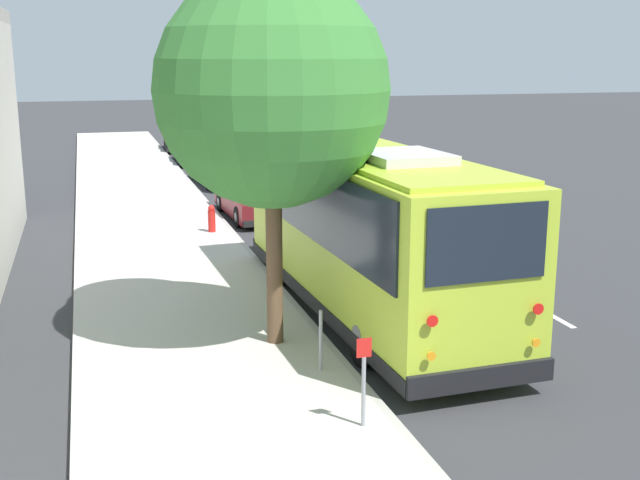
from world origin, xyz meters
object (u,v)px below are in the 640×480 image
parked_sedan_white (219,170)px  fire_hydrant (212,218)px  street_tree (270,73)px  sign_post_far (321,340)px  sign_post_near (364,381)px  shuttle_bus (368,223)px  parked_sedan_navy (193,151)px  parked_sedan_black (180,140)px  parked_sedan_maroon (252,199)px

parked_sedan_white → fire_hydrant: parked_sedan_white is taller
street_tree → sign_post_far: street_tree is taller
sign_post_near → sign_post_far: 2.17m
shuttle_bus → parked_sedan_navy: size_ratio=2.22×
parked_sedan_black → street_tree: size_ratio=0.59×
parked_sedan_black → sign_post_near: 35.39m
shuttle_bus → parked_sedan_black: size_ratio=2.30×
parked_sedan_navy → sign_post_near: size_ratio=3.34×
sign_post_far → fire_hydrant: sign_post_far is taller
parked_sedan_white → sign_post_far: size_ratio=4.51×
parked_sedan_navy → street_tree: (-26.11, 1.99, 4.43)m
parked_sedan_black → sign_post_far: bearing=-178.4°
street_tree → fire_hydrant: street_tree is taller
sign_post_near → parked_sedan_maroon: bearing=-5.9°
parked_sedan_navy → shuttle_bus: bearing=-175.9°
shuttle_bus → parked_sedan_navy: bearing=-1.2°
parked_sedan_maroon → parked_sedan_white: parked_sedan_maroon is taller
sign_post_near → sign_post_far: (2.16, 0.00, -0.16)m
sign_post_near → sign_post_far: sign_post_near is taller
parked_sedan_white → parked_sedan_black: (12.30, 0.18, 0.01)m
sign_post_near → parked_sedan_navy: bearing=-3.0°
parked_sedan_navy → sign_post_far: bearing=-179.9°
parked_sedan_maroon → sign_post_near: 15.84m
parked_sedan_maroon → parked_sedan_black: size_ratio=1.06×
shuttle_bus → street_tree: street_tree is taller
shuttle_bus → fire_hydrant: (8.12, 2.02, -1.39)m
parked_sedan_navy → street_tree: street_tree is taller
sign_post_far → parked_sedan_navy: bearing=-3.2°
parked_sedan_black → parked_sedan_white: bearing=-174.8°
parked_sedan_white → parked_sedan_black: 12.30m
shuttle_bus → fire_hydrant: bearing=12.0°
sign_post_far → parked_sedan_black: bearing=-2.7°
parked_sedan_maroon → parked_sedan_navy: size_ratio=1.02×
parked_sedan_maroon → sign_post_far: (-13.59, 1.62, 0.06)m
shuttle_bus → parked_sedan_white: (17.83, 0.18, -1.35)m
parked_sedan_black → sign_post_far: size_ratio=4.06×
parked_sedan_maroon → parked_sedan_white: (7.30, -0.12, -0.02)m
shuttle_bus → parked_sedan_maroon: 10.62m
fire_hydrant → street_tree: bearing=178.1°
street_tree → parked_sedan_maroon: bearing=-9.7°
parked_sedan_white → parked_sedan_navy: bearing=-2.1°
shuttle_bus → street_tree: 4.11m
sign_post_near → fire_hydrant: (13.34, 0.11, -0.28)m
parked_sedan_black → sign_post_far: 33.23m
parked_sedan_maroon → sign_post_near: sign_post_near is taller
street_tree → sign_post_far: size_ratio=6.89×
parked_sedan_black → parked_sedan_navy: bearing=-175.5°
shuttle_bus → sign_post_near: size_ratio=7.41×
shuttle_bus → parked_sedan_black: bearing=-1.3°
shuttle_bus → parked_sedan_black: 30.17m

